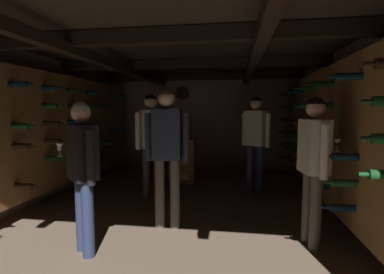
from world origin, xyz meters
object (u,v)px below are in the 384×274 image
display_bottle (180,132)px  person_host_center (167,144)px  wine_crate_stack (182,160)px  person_guest_near_left (83,164)px  person_guest_far_left (151,136)px  person_guest_mid_right (314,158)px  person_guest_far_right (256,135)px

display_bottle → person_host_center: 2.28m
wine_crate_stack → person_guest_near_left: size_ratio=0.58×
person_host_center → person_guest_far_left: person_host_center is taller
wine_crate_stack → display_bottle: 0.59m
person_guest_near_left → display_bottle: bearing=82.1°
person_host_center → person_guest_far_left: (-0.53, 1.08, -0.01)m
display_bottle → wine_crate_stack: bearing=42.2°
person_guest_mid_right → person_guest_near_left: size_ratio=1.03×
wine_crate_stack → person_guest_far_right: size_ratio=0.53×
person_guest_far_left → person_guest_near_left: bearing=-95.1°
person_host_center → person_guest_mid_right: (1.66, -0.22, -0.09)m
display_bottle → person_guest_far_left: 1.21m
person_guest_far_left → person_host_center: bearing=-64.0°
person_guest_far_right → person_guest_near_left: bearing=-127.4°
person_guest_far_right → person_host_center: bearing=-124.9°
wine_crate_stack → person_guest_far_right: person_guest_far_right is taller
person_host_center → person_guest_mid_right: size_ratio=1.08×
wine_crate_stack → person_guest_far_right: bearing=-23.2°
person_host_center → wine_crate_stack: bearing=95.9°
wine_crate_stack → person_guest_mid_right: 3.19m
wine_crate_stack → person_host_center: (0.24, -2.30, 0.61)m
person_host_center → display_bottle: bearing=96.9°
wine_crate_stack → person_guest_mid_right: size_ratio=0.56×
person_guest_far_left → person_guest_far_right: 1.81m
person_guest_far_right → wine_crate_stack: bearing=156.8°
display_bottle → person_guest_far_left: size_ratio=0.20×
wine_crate_stack → display_bottle: size_ratio=2.57×
person_guest_far_left → person_guest_far_right: size_ratio=1.01×
wine_crate_stack → person_guest_far_right: (1.41, -0.61, 0.59)m
display_bottle → person_guest_near_left: (-0.42, -3.01, -0.10)m
wine_crate_stack → person_guest_far_left: bearing=-103.5°
person_guest_near_left → person_guest_far_left: bearing=84.9°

